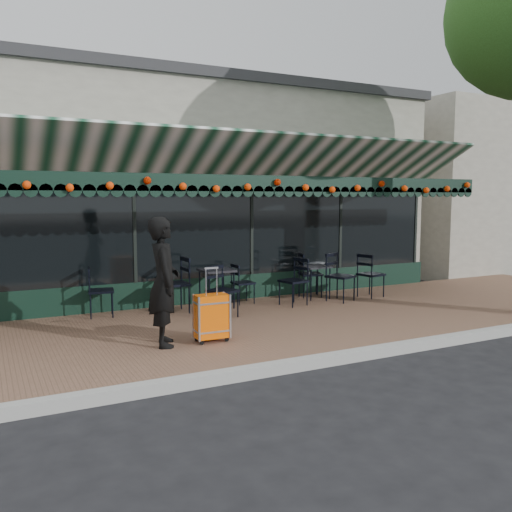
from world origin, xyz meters
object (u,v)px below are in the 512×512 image
woman (164,282)px  suitcase (212,317)px  chair_b_front (223,291)px  chair_a_front (341,277)px  chair_a_extra (371,275)px  cafe_table_a (314,269)px  cafe_table_b (216,273)px  chair_a_left (293,281)px  chair_b_right (243,283)px  chair_solo (101,291)px  chair_b_left (174,285)px  chair_a_right (310,274)px

woman → suitcase: 0.87m
woman → chair_b_front: bearing=-36.2°
chair_a_front → chair_b_front: 2.71m
woman → chair_a_extra: size_ratio=1.96×
chair_a_extra → cafe_table_a: bearing=58.7°
cafe_table_b → chair_a_left: 1.49m
chair_a_left → chair_b_right: size_ratio=1.16×
chair_a_front → chair_b_right: size_ratio=1.23×
chair_a_left → chair_b_front: bearing=-89.3°
cafe_table_a → chair_solo: (-4.25, 0.23, -0.16)m
chair_b_front → cafe_table_a: bearing=-2.2°
chair_a_extra → chair_b_front: 3.54m
chair_a_extra → chair_b_left: chair_b_left is taller
woman → cafe_table_b: size_ratio=2.49×
woman → chair_a_right: woman is taller
chair_a_right → chair_solo: (-4.29, 0.02, -0.02)m
suitcase → chair_solo: 2.64m
woman → chair_b_right: 3.22m
chair_a_front → chair_solo: chair_a_front is taller
chair_a_left → chair_a_extra: 1.88m
chair_b_front → cafe_table_b: bearing=53.4°
cafe_table_a → chair_b_left: size_ratio=0.66×
suitcase → chair_b_right: (1.62, 2.35, 0.04)m
cafe_table_b → chair_b_left: (-0.86, -0.07, -0.15)m
cafe_table_a → chair_a_extra: bearing=-20.6°
cafe_table_a → chair_a_extra: chair_a_extra is taller
chair_a_right → chair_a_extra: bearing=-102.7°
chair_b_left → chair_b_front: bearing=37.5°
cafe_table_b → chair_a_right: chair_a_right is taller
chair_a_left → chair_a_right: (0.80, 0.64, 0.00)m
chair_a_right → chair_b_right: bearing=108.4°
cafe_table_b → chair_b_right: chair_b_right is taller
woman → chair_a_left: woman is taller
cafe_table_a → cafe_table_b: size_ratio=0.93×
chair_b_right → chair_a_front: bearing=-111.1°
chair_a_front → chair_b_left: size_ratio=0.96×
suitcase → chair_b_right: 2.85m
woman → cafe_table_a: woman is taller
suitcase → cafe_table_b: size_ratio=1.48×
chair_a_right → chair_a_front: bearing=-142.0°
chair_a_extra → chair_solo: 5.41m
chair_a_left → chair_b_right: bearing=-139.4°
woman → cafe_table_b: woman is taller
chair_a_right → chair_b_right: (-1.58, -0.03, -0.07)m
chair_a_right → chair_b_right: 1.58m
cafe_table_b → chair_b_front: 0.89m
chair_solo → chair_a_right: bearing=-80.2°
cafe_table_b → cafe_table_a: bearing=-1.1°
chair_a_extra → chair_b_left: (-4.14, 0.39, 0.04)m
cafe_table_b → chair_solo: chair_solo is taller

